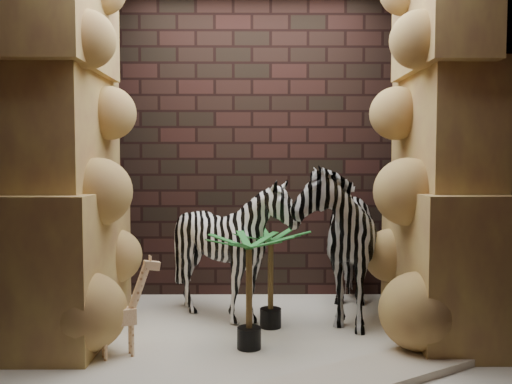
{
  "coord_description": "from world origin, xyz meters",
  "views": [
    {
      "loc": [
        0.01,
        -3.98,
        1.33
      ],
      "look_at": [
        0.03,
        0.15,
        1.08
      ],
      "focal_mm": 37.48,
      "sensor_mm": 36.0,
      "label": 1
    }
  ],
  "objects_px": {
    "palm_back": "(249,291)",
    "zebra_left": "(231,256)",
    "zebra_right": "(335,227)",
    "surfboard": "(367,375)",
    "palm_front": "(271,278)",
    "giraffe_toy": "(118,306)"
  },
  "relations": [
    {
      "from": "palm_back",
      "to": "zebra_left",
      "type": "bearing_deg",
      "value": 102.75
    },
    {
      "from": "zebra_right",
      "to": "surfboard",
      "type": "xyz_separation_m",
      "value": [
        -0.01,
        -1.35,
        -0.74
      ]
    },
    {
      "from": "palm_front",
      "to": "surfboard",
      "type": "height_order",
      "value": "palm_front"
    },
    {
      "from": "palm_back",
      "to": "surfboard",
      "type": "relative_size",
      "value": 0.48
    },
    {
      "from": "palm_front",
      "to": "palm_back",
      "type": "distance_m",
      "value": 0.51
    },
    {
      "from": "giraffe_toy",
      "to": "palm_back",
      "type": "xyz_separation_m",
      "value": [
        0.89,
        0.15,
        0.07
      ]
    },
    {
      "from": "palm_back",
      "to": "palm_front",
      "type": "bearing_deg",
      "value": 70.76
    },
    {
      "from": "zebra_left",
      "to": "giraffe_toy",
      "type": "distance_m",
      "value": 1.12
    },
    {
      "from": "zebra_right",
      "to": "zebra_left",
      "type": "relative_size",
      "value": 1.29
    },
    {
      "from": "zebra_right",
      "to": "palm_front",
      "type": "xyz_separation_m",
      "value": [
        -0.56,
        -0.32,
        -0.37
      ]
    },
    {
      "from": "zebra_left",
      "to": "palm_front",
      "type": "height_order",
      "value": "zebra_left"
    },
    {
      "from": "palm_front",
      "to": "palm_back",
      "type": "bearing_deg",
      "value": -109.24
    },
    {
      "from": "giraffe_toy",
      "to": "palm_front",
      "type": "height_order",
      "value": "palm_front"
    },
    {
      "from": "zebra_right",
      "to": "giraffe_toy",
      "type": "height_order",
      "value": "zebra_right"
    },
    {
      "from": "zebra_right",
      "to": "palm_back",
      "type": "bearing_deg",
      "value": -125.1
    },
    {
      "from": "zebra_right",
      "to": "giraffe_toy",
      "type": "bearing_deg",
      "value": -142.22
    },
    {
      "from": "zebra_right",
      "to": "surfboard",
      "type": "height_order",
      "value": "zebra_right"
    },
    {
      "from": "giraffe_toy",
      "to": "palm_back",
      "type": "distance_m",
      "value": 0.9
    },
    {
      "from": "giraffe_toy",
      "to": "zebra_right",
      "type": "bearing_deg",
      "value": 6.11
    },
    {
      "from": "zebra_left",
      "to": "palm_front",
      "type": "relative_size",
      "value": 1.49
    },
    {
      "from": "palm_front",
      "to": "zebra_right",
      "type": "bearing_deg",
      "value": 29.99
    },
    {
      "from": "palm_front",
      "to": "surfboard",
      "type": "bearing_deg",
      "value": -61.78
    }
  ]
}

